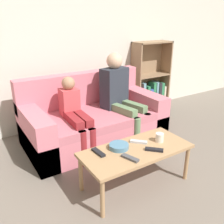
{
  "coord_description": "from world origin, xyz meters",
  "views": [
    {
      "loc": [
        -1.32,
        -0.53,
        1.6
      ],
      "look_at": [
        0.05,
        1.64,
        0.6
      ],
      "focal_mm": 40.0,
      "sensor_mm": 36.0,
      "label": 1
    }
  ],
  "objects_px": {
    "couch": "(93,120)",
    "person_adult": "(119,91)",
    "tv_remote_2": "(130,158)",
    "tv_remote_3": "(139,142)",
    "cup_near": "(160,137)",
    "person_child": "(75,112)",
    "bookshelf": "(149,85)",
    "tv_remote_1": "(98,152)",
    "snack_bowl": "(119,146)",
    "coffee_table": "(136,153)",
    "tv_remote_0": "(154,150)"
  },
  "relations": [
    {
      "from": "person_child",
      "to": "tv_remote_1",
      "type": "distance_m",
      "value": 0.83
    },
    {
      "from": "tv_remote_2",
      "to": "tv_remote_3",
      "type": "xyz_separation_m",
      "value": [
        0.25,
        0.2,
        0.0
      ]
    },
    {
      "from": "tv_remote_0",
      "to": "tv_remote_1",
      "type": "relative_size",
      "value": 0.89
    },
    {
      "from": "couch",
      "to": "tv_remote_1",
      "type": "height_order",
      "value": "couch"
    },
    {
      "from": "couch",
      "to": "coffee_table",
      "type": "distance_m",
      "value": 1.1
    },
    {
      "from": "couch",
      "to": "tv_remote_0",
      "type": "bearing_deg",
      "value": -89.82
    },
    {
      "from": "tv_remote_1",
      "to": "tv_remote_2",
      "type": "xyz_separation_m",
      "value": [
        0.19,
        -0.24,
        0.0
      ]
    },
    {
      "from": "person_child",
      "to": "snack_bowl",
      "type": "bearing_deg",
      "value": -82.75
    },
    {
      "from": "person_child",
      "to": "tv_remote_3",
      "type": "height_order",
      "value": "person_child"
    },
    {
      "from": "tv_remote_0",
      "to": "coffee_table",
      "type": "bearing_deg",
      "value": 91.38
    },
    {
      "from": "bookshelf",
      "to": "coffee_table",
      "type": "xyz_separation_m",
      "value": [
        -1.56,
        -1.66,
        -0.06
      ]
    },
    {
      "from": "tv_remote_2",
      "to": "cup_near",
      "type": "bearing_deg",
      "value": -3.9
    },
    {
      "from": "couch",
      "to": "bookshelf",
      "type": "distance_m",
      "value": 1.55
    },
    {
      "from": "couch",
      "to": "tv_remote_3",
      "type": "height_order",
      "value": "couch"
    },
    {
      "from": "coffee_table",
      "to": "tv_remote_0",
      "type": "distance_m",
      "value": 0.18
    },
    {
      "from": "tv_remote_1",
      "to": "snack_bowl",
      "type": "distance_m",
      "value": 0.21
    },
    {
      "from": "tv_remote_1",
      "to": "snack_bowl",
      "type": "height_order",
      "value": "snack_bowl"
    },
    {
      "from": "bookshelf",
      "to": "snack_bowl",
      "type": "xyz_separation_m",
      "value": [
        -1.69,
        -1.56,
        0.0
      ]
    },
    {
      "from": "person_child",
      "to": "tv_remote_2",
      "type": "height_order",
      "value": "person_child"
    },
    {
      "from": "cup_near",
      "to": "tv_remote_3",
      "type": "distance_m",
      "value": 0.22
    },
    {
      "from": "coffee_table",
      "to": "person_adult",
      "type": "distance_m",
      "value": 1.14
    },
    {
      "from": "tv_remote_2",
      "to": "tv_remote_0",
      "type": "bearing_deg",
      "value": -18.25
    },
    {
      "from": "bookshelf",
      "to": "tv_remote_0",
      "type": "relative_size",
      "value": 7.67
    },
    {
      "from": "tv_remote_2",
      "to": "tv_remote_1",
      "type": "bearing_deg",
      "value": 110.86
    },
    {
      "from": "bookshelf",
      "to": "person_adult",
      "type": "height_order",
      "value": "bookshelf"
    },
    {
      "from": "person_adult",
      "to": "tv_remote_2",
      "type": "height_order",
      "value": "person_adult"
    },
    {
      "from": "bookshelf",
      "to": "tv_remote_1",
      "type": "xyz_separation_m",
      "value": [
        -1.9,
        -1.54,
        -0.01
      ]
    },
    {
      "from": "person_adult",
      "to": "bookshelf",
      "type": "bearing_deg",
      "value": 19.04
    },
    {
      "from": "couch",
      "to": "cup_near",
      "type": "bearing_deg",
      "value": -81.06
    },
    {
      "from": "couch",
      "to": "cup_near",
      "type": "distance_m",
      "value": 1.12
    },
    {
      "from": "tv_remote_1",
      "to": "cup_near",
      "type": "bearing_deg",
      "value": -15.42
    },
    {
      "from": "couch",
      "to": "person_child",
      "type": "xyz_separation_m",
      "value": [
        -0.33,
        -0.16,
        0.23
      ]
    },
    {
      "from": "person_adult",
      "to": "tv_remote_1",
      "type": "height_order",
      "value": "person_adult"
    },
    {
      "from": "bookshelf",
      "to": "tv_remote_1",
      "type": "bearing_deg",
      "value": -141.11
    },
    {
      "from": "bookshelf",
      "to": "person_child",
      "type": "bearing_deg",
      "value": -157.76
    },
    {
      "from": "bookshelf",
      "to": "tv_remote_3",
      "type": "relative_size",
      "value": 7.58
    },
    {
      "from": "couch",
      "to": "person_adult",
      "type": "relative_size",
      "value": 1.55
    },
    {
      "from": "person_adult",
      "to": "couch",
      "type": "bearing_deg",
      "value": 153.05
    },
    {
      "from": "tv_remote_2",
      "to": "tv_remote_3",
      "type": "distance_m",
      "value": 0.32
    },
    {
      "from": "coffee_table",
      "to": "snack_bowl",
      "type": "distance_m",
      "value": 0.18
    },
    {
      "from": "cup_near",
      "to": "tv_remote_2",
      "type": "relative_size",
      "value": 0.5
    },
    {
      "from": "tv_remote_3",
      "to": "tv_remote_0",
      "type": "bearing_deg",
      "value": -125.89
    },
    {
      "from": "person_adult",
      "to": "cup_near",
      "type": "relative_size",
      "value": 13.07
    },
    {
      "from": "bookshelf",
      "to": "coffee_table",
      "type": "height_order",
      "value": "bookshelf"
    },
    {
      "from": "bookshelf",
      "to": "tv_remote_2",
      "type": "relative_size",
      "value": 6.72
    },
    {
      "from": "person_adult",
      "to": "snack_bowl",
      "type": "xyz_separation_m",
      "value": [
        -0.6,
        -0.9,
        -0.23
      ]
    },
    {
      "from": "bookshelf",
      "to": "snack_bowl",
      "type": "distance_m",
      "value": 2.3
    },
    {
      "from": "couch",
      "to": "tv_remote_2",
      "type": "distance_m",
      "value": 1.25
    },
    {
      "from": "couch",
      "to": "tv_remote_1",
      "type": "relative_size",
      "value": 10.31
    },
    {
      "from": "person_child",
      "to": "person_adult",
      "type": "bearing_deg",
      "value": 7.73
    }
  ]
}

